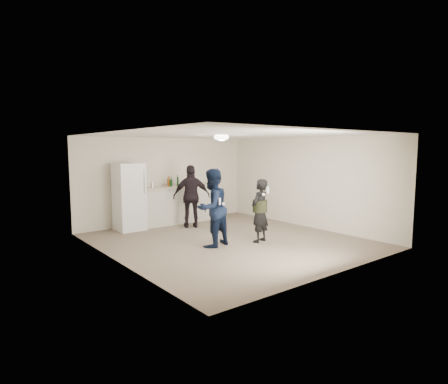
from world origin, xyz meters
TOP-DOWN VIEW (x-y plane):
  - floor at (0.00, 0.00)m, footprint 6.00×6.00m
  - ceiling at (0.00, 0.00)m, footprint 6.00×6.00m
  - wall_back at (0.00, 3.00)m, footprint 6.00×0.00m
  - wall_front at (0.00, -3.00)m, footprint 6.00×0.00m
  - wall_left at (-2.75, 0.00)m, footprint 0.00×6.00m
  - wall_right at (2.75, 0.00)m, footprint 0.00×6.00m
  - counter at (0.35, 2.67)m, footprint 2.60×0.56m
  - counter_top at (0.35, 2.67)m, footprint 2.68×0.64m
  - fridge at (-1.36, 2.60)m, footprint 0.70×0.70m
  - fridge_handle at (-1.08, 2.23)m, footprint 0.02×0.02m
  - ceiling_dome at (0.00, 0.30)m, footprint 0.36×0.36m
  - shaker at (-0.65, 2.63)m, footprint 0.08×0.08m
  - man at (-0.62, -0.16)m, footprint 0.97×0.84m
  - woman at (0.50, -0.52)m, footprint 0.62×0.50m
  - camo_shorts at (0.50, -0.52)m, footprint 0.34×0.34m
  - spectator at (0.14, 1.84)m, footprint 1.10×0.84m
  - remote_man at (-0.62, -0.44)m, footprint 0.04×0.04m
  - nunchuk_man at (-0.50, -0.41)m, footprint 0.07×0.07m
  - remote_woman at (0.50, -0.77)m, footprint 0.04×0.04m
  - nunchuk_woman at (0.40, -0.74)m, footprint 0.07×0.07m
  - bottle_cluster at (0.05, 2.73)m, footprint 0.41×0.17m

SIDE VIEW (x-z plane):
  - floor at x=0.00m, z-range 0.00..0.00m
  - counter at x=0.35m, z-range 0.00..1.05m
  - woman at x=0.50m, z-range 0.00..1.48m
  - camo_shorts at x=0.50m, z-range 0.71..0.99m
  - spectator at x=0.14m, z-range 0.00..1.74m
  - man at x=-0.62m, z-range 0.00..1.74m
  - fridge at x=-1.36m, z-range 0.00..1.80m
  - nunchuk_man at x=-0.50m, z-range 0.95..1.01m
  - remote_man at x=-0.62m, z-range 0.98..1.12m
  - counter_top at x=0.35m, z-range 1.05..1.09m
  - nunchuk_woman at x=0.40m, z-range 1.11..1.18m
  - shaker at x=-0.65m, z-range 1.09..1.26m
  - bottle_cluster at x=0.05m, z-range 1.07..1.33m
  - wall_back at x=0.00m, z-range -1.75..4.25m
  - wall_front at x=0.00m, z-range -1.75..4.25m
  - wall_left at x=-2.75m, z-range -1.75..4.25m
  - wall_right at x=2.75m, z-range -1.75..4.25m
  - remote_woman at x=0.50m, z-range 1.18..1.32m
  - fridge_handle at x=-1.08m, z-range 1.00..1.60m
  - ceiling_dome at x=0.00m, z-range 2.37..2.53m
  - ceiling at x=0.00m, z-range 2.50..2.50m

